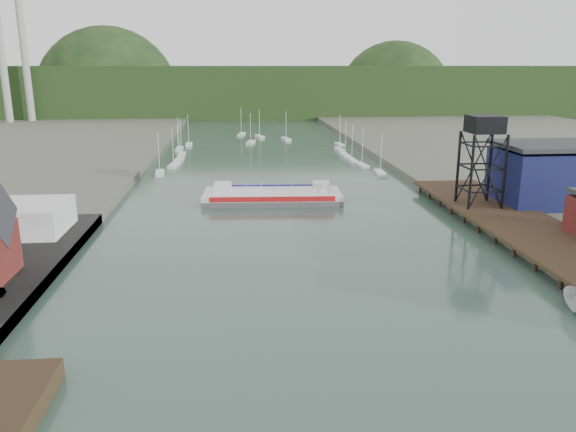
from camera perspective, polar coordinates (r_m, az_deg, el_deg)
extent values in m
plane|color=#2F4943|center=(46.37, 6.53, -20.12)|extent=(600.00, 600.00, 0.00)
cube|color=black|center=(96.95, 22.82, -0.90)|extent=(14.00, 70.00, 0.50)
cylinder|color=black|center=(94.58, 19.55, -1.66)|extent=(0.60, 0.60, 2.20)
cylinder|color=black|center=(100.18, 25.79, -1.40)|extent=(0.60, 0.60, 2.20)
cube|color=silver|center=(96.70, -26.74, -0.19)|extent=(18.00, 12.00, 4.50)
cylinder|color=black|center=(102.08, 18.14, 4.19)|extent=(0.50, 0.50, 13.00)
cylinder|color=black|center=(104.60, 21.17, 4.17)|extent=(0.50, 0.50, 13.00)
cylinder|color=black|center=(107.51, 16.89, 4.81)|extent=(0.50, 0.50, 13.00)
cylinder|color=black|center=(109.91, 19.80, 4.78)|extent=(0.50, 0.50, 13.00)
cube|color=black|center=(104.92, 19.38, 8.79)|extent=(5.50, 5.50, 3.00)
cube|color=#0D163C|center=(114.99, 25.36, 3.60)|extent=(20.00, 14.00, 10.00)
cube|color=#2D2D33|center=(114.11, 25.69, 6.50)|extent=(20.50, 14.50, 0.80)
cube|color=silver|center=(144.58, -12.88, 4.25)|extent=(2.67, 7.65, 0.90)
cube|color=silver|center=(155.45, -11.53, 5.06)|extent=(2.81, 7.67, 0.90)
cube|color=silver|center=(164.09, -11.02, 5.61)|extent=(2.35, 7.59, 0.90)
cube|color=silver|center=(173.85, -10.75, 6.15)|extent=(2.01, 7.50, 0.90)
cube|color=silver|center=(186.08, -10.98, 6.71)|extent=(2.00, 7.50, 0.90)
cube|color=silver|center=(195.58, -10.03, 7.15)|extent=(2.16, 7.54, 0.90)
cube|color=silver|center=(143.14, 9.34, 4.32)|extent=(2.53, 7.62, 0.90)
cube|color=silver|center=(153.60, 7.52, 5.12)|extent=(2.76, 7.67, 0.90)
cube|color=silver|center=(161.85, 6.49, 5.66)|extent=(2.22, 7.56, 0.90)
cube|color=silver|center=(170.51, 5.81, 6.16)|extent=(2.18, 7.54, 0.90)
cube|color=silver|center=(181.36, 5.27, 6.71)|extent=(2.46, 7.61, 0.90)
cube|color=silver|center=(193.04, 5.26, 7.22)|extent=(2.48, 7.61, 0.90)
cube|color=silver|center=(198.80, -3.81, 7.48)|extent=(3.78, 7.76, 0.90)
cube|color=silver|center=(207.48, -0.19, 7.83)|extent=(3.31, 7.74, 0.90)
cube|color=silver|center=(214.79, -2.91, 8.06)|extent=(3.76, 7.76, 0.90)
cube|color=silver|center=(222.55, -4.76, 8.27)|extent=(3.40, 7.74, 0.90)
cylinder|color=#A2A39D|center=(285.66, -27.06, 14.20)|extent=(3.20, 3.20, 60.00)
cylinder|color=#A2A39D|center=(287.64, -25.17, 14.41)|extent=(3.20, 3.20, 60.00)
cube|color=black|center=(337.40, -4.00, 12.59)|extent=(500.00, 120.00, 28.00)
sphere|color=black|center=(345.00, -17.66, 11.33)|extent=(80.00, 80.00, 80.00)
sphere|color=black|center=(361.26, 10.70, 11.58)|extent=(70.00, 70.00, 70.00)
cube|color=#4F4F51|center=(113.21, -1.61, 1.77)|extent=(28.01, 12.43, 1.10)
cube|color=silver|center=(112.98, -1.62, 2.26)|extent=(28.01, 12.43, 0.88)
cube|color=red|center=(107.53, -1.58, 1.71)|extent=(24.15, 1.44, 0.99)
cube|color=#151692|center=(118.35, -1.65, 2.96)|extent=(24.15, 1.44, 0.99)
cube|color=silver|center=(113.02, -6.65, 2.85)|extent=(3.47, 3.47, 2.20)
cube|color=silver|center=(113.24, 3.39, 2.95)|extent=(3.47, 3.47, 2.20)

